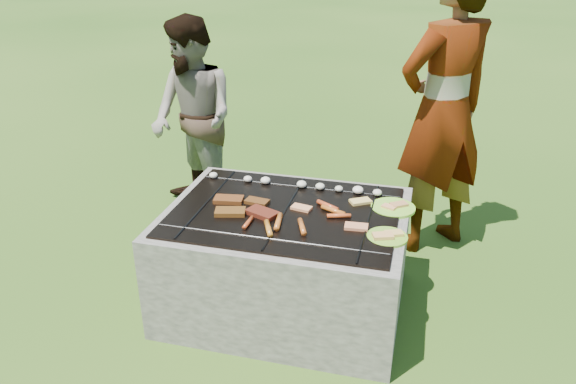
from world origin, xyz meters
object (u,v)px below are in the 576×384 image
plate_near (387,236)px  bystander (193,119)px  plate_far (393,207)px  cook (444,112)px  fire_pit (286,262)px

plate_near → bystander: (-1.53, 1.18, 0.12)m
plate_far → plate_near: 0.33m
plate_near → cook: bearing=78.4°
cook → bystander: size_ratio=1.29×
cook → bystander: cook is taller
fire_pit → plate_near: 0.67m
plate_near → bystander: bearing=142.5°
fire_pit → cook: (0.79, 0.95, 0.67)m
fire_pit → plate_near: bearing=-14.6°
fire_pit → plate_far: plate_far is taller
fire_pit → bystander: 1.49m
plate_near → bystander: bystander is taller
bystander → fire_pit: bearing=-10.7°
plate_far → bystander: (-1.54, 0.84, 0.12)m
plate_far → bystander: bystander is taller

